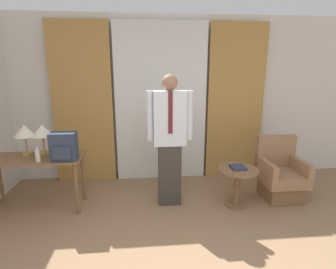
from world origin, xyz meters
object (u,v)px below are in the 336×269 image
Objects in this scene: bottle_near_edge at (38,156)px; desk at (34,165)px; table_lamp_left at (25,132)px; backpack at (64,147)px; book at (238,167)px; armchair at (280,176)px; side_table at (237,181)px; table_lamp_right at (42,132)px; person at (170,136)px.

desk is at bearing 126.62° from bottle_near_edge.
backpack is at bearing -23.88° from table_lamp_left.
book is at bearing -5.39° from table_lamp_left.
bottle_near_edge reaches higher than armchair.
table_lamp_left is 1.16× the size of backpack.
side_table is (2.71, -0.17, -0.25)m from desk.
table_lamp_left is (-0.11, 0.11, 0.43)m from desk.
table_lamp_right is 0.23× the size of person.
table_lamp_right is (0.11, 0.11, 0.43)m from desk.
side_table is at bearing -3.70° from desk.
person is (1.90, -0.14, -0.07)m from table_lamp_left.
bottle_near_edge is 0.11× the size of person.
person is at bearing 171.26° from side_table.
armchair is at bearing -1.63° from table_lamp_left.
bottle_near_edge is 0.33m from backpack.
backpack reaches higher than book.
book is at bearing -166.92° from armchair.
side_table is (0.92, -0.14, -0.61)m from person.
person is at bearing -178.66° from armchair.
bottle_near_edge is at bearing -85.58° from table_lamp_right.
armchair is at bearing 3.20° from bottle_near_edge.
bottle_near_edge is 0.55× the size of backpack.
table_lamp_left reaches higher than side_table.
desk reaches higher than book.
table_lamp_left reaches higher than book.
book is at bearing 87.29° from side_table.
table_lamp_right is at bearing 173.84° from side_table.
bottle_near_edge is at bearing -49.30° from table_lamp_left.
bottle_near_edge reaches higher than desk.
armchair reaches higher than side_table.
table_lamp_right is (0.22, 0.00, 0.00)m from table_lamp_left.
person is (1.34, 0.11, 0.08)m from backpack.
table_lamp_left is 1.00× the size of table_lamp_right.
book is at bearing -7.87° from person.
bottle_near_edge is (0.13, -0.18, 0.19)m from desk.
backpack reaches higher than side_table.
book is at bearing -0.52° from backpack.
armchair is 0.77m from book.
table_lamp_right is at bearing 143.50° from backpack.
side_table is at bearing 0.10° from bottle_near_edge.
table_lamp_left is 0.23× the size of person.
table_lamp_left is 2.12× the size of bottle_near_edge.
bottle_near_edge is at bearing -179.59° from book.
table_lamp_right is 0.46× the size of armchair.
bottle_near_edge reaches higher than side_table.
person is 2.01× the size of armchair.
backpack is at bearing -175.47° from person.
backpack is (0.55, -0.25, -0.14)m from table_lamp_left.
desk is at bearing 176.60° from book.
armchair is at bearing 2.78° from backpack.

